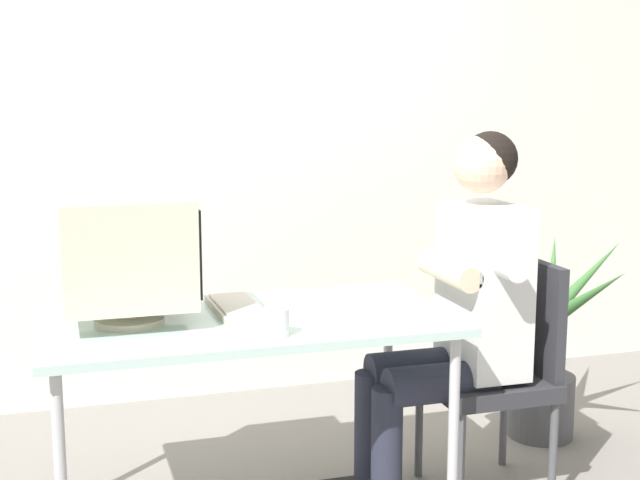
% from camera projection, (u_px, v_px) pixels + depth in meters
% --- Properties ---
extents(wall_back, '(8.00, 0.10, 3.00)m').
position_uv_depth(wall_back, '(243.00, 86.00, 4.27)').
color(wall_back, silver).
rests_on(wall_back, ground_plane).
extents(desk, '(1.37, 0.72, 0.74)m').
position_uv_depth(desk, '(248.00, 333.00, 3.01)').
color(desk, '#B7B7BC').
rests_on(desk, ground_plane).
extents(crt_monitor, '(0.42, 0.36, 0.41)m').
position_uv_depth(crt_monitor, '(128.00, 253.00, 2.88)').
color(crt_monitor, beige).
rests_on(crt_monitor, desk).
extents(keyboard, '(0.16, 0.45, 0.03)m').
position_uv_depth(keyboard, '(239.00, 311.00, 3.03)').
color(keyboard, beige).
rests_on(keyboard, desk).
extents(office_chair, '(0.43, 0.43, 0.87)m').
position_uv_depth(office_chair, '(502.00, 364.00, 3.32)').
color(office_chair, '#4C4C51').
rests_on(office_chair, ground_plane).
extents(person_seated, '(0.69, 0.57, 1.35)m').
position_uv_depth(person_seated, '(459.00, 304.00, 3.22)').
color(person_seated, silver).
rests_on(person_seated, ground_plane).
extents(potted_plant, '(0.79, 0.79, 0.87)m').
position_uv_depth(potted_plant, '(544.00, 351.00, 3.83)').
color(potted_plant, '#4C4C51').
rests_on(potted_plant, ground_plane).
extents(desk_mug, '(0.08, 0.09, 0.09)m').
position_uv_depth(desk_mug, '(276.00, 322.00, 2.77)').
color(desk_mug, white).
rests_on(desk_mug, desk).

